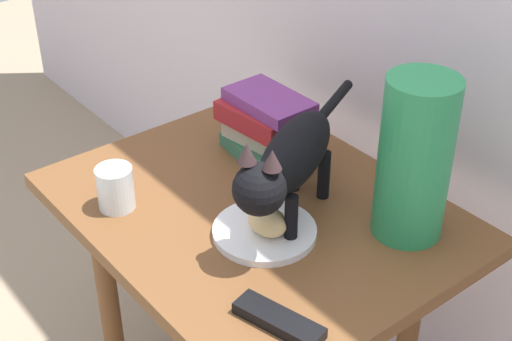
{
  "coord_description": "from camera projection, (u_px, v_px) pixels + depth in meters",
  "views": [
    {
      "loc": [
        0.9,
        -0.72,
        1.41
      ],
      "look_at": [
        0.0,
        0.0,
        0.67
      ],
      "focal_mm": 52.09,
      "sensor_mm": 36.0,
      "label": 1
    }
  ],
  "objects": [
    {
      "name": "bread_roll",
      "position": [
        267.0,
        221.0,
        1.31
      ],
      "size": [
        0.08,
        0.06,
        0.05
      ],
      "primitive_type": "ellipsoid",
      "rotation": [
        0.0,
        0.0,
        0.03
      ],
      "color": "#E0BC7A",
      "rests_on": "plate"
    },
    {
      "name": "tv_remote",
      "position": [
        279.0,
        320.0,
        1.14
      ],
      "size": [
        0.16,
        0.08,
        0.02
      ],
      "primitive_type": "cube",
      "rotation": [
        0.0,
        0.0,
        0.26
      ],
      "color": "black",
      "rests_on": "side_table"
    },
    {
      "name": "plate",
      "position": [
        265.0,
        231.0,
        1.34
      ],
      "size": [
        0.19,
        0.19,
        0.01
      ],
      "primitive_type": "cylinder",
      "color": "white",
      "rests_on": "side_table"
    },
    {
      "name": "cat",
      "position": [
        289.0,
        161.0,
        1.3
      ],
      "size": [
        0.25,
        0.44,
        0.23
      ],
      "color": "black",
      "rests_on": "side_table"
    },
    {
      "name": "side_table",
      "position": [
        256.0,
        241.0,
        1.46
      ],
      "size": [
        0.76,
        0.6,
        0.59
      ],
      "color": "brown",
      "rests_on": "ground"
    },
    {
      "name": "green_vase",
      "position": [
        415.0,
        159.0,
        1.27
      ],
      "size": [
        0.13,
        0.13,
        0.3
      ],
      "primitive_type": "cylinder",
      "color": "#288C51",
      "rests_on": "side_table"
    },
    {
      "name": "candle_jar",
      "position": [
        116.0,
        190.0,
        1.39
      ],
      "size": [
        0.07,
        0.07,
        0.08
      ],
      "color": "silver",
      "rests_on": "side_table"
    },
    {
      "name": "book_stack",
      "position": [
        267.0,
        126.0,
        1.53
      ],
      "size": [
        0.21,
        0.15,
        0.14
      ],
      "color": "#336B4C",
      "rests_on": "side_table"
    }
  ]
}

